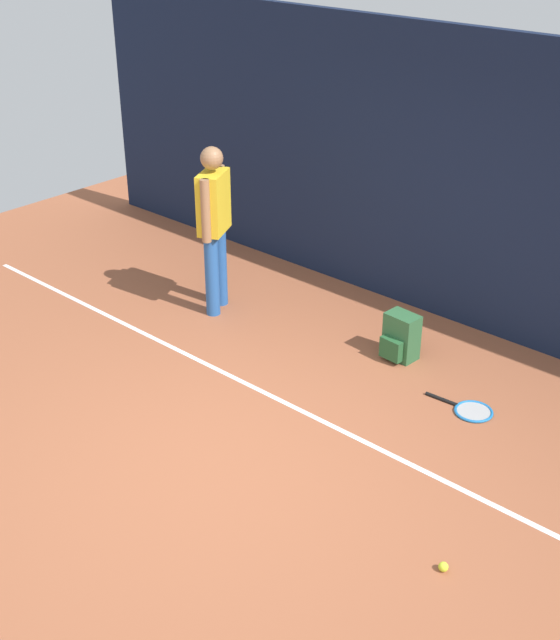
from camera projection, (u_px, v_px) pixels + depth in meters
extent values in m
plane|color=#9E5638|center=(246.00, 452.00, 6.61)|extent=(12.00, 12.00, 0.00)
cube|color=#141E38|center=(466.00, 184.00, 7.93)|extent=(10.00, 0.10, 2.81)
cube|color=white|center=(305.00, 413.00, 7.08)|extent=(9.00, 0.05, 0.00)
cylinder|color=#2659A5|center=(212.00, 276.00, 8.47)|extent=(0.14, 0.14, 0.85)
cylinder|color=#2659A5|center=(220.00, 266.00, 8.68)|extent=(0.14, 0.14, 0.85)
cube|color=yellow|center=(213.00, 202.00, 8.23)|extent=(0.37, 0.46, 0.60)
sphere|color=#9E704C|center=(212.00, 158.00, 8.03)|extent=(0.22, 0.22, 0.22)
cylinder|color=#9E704C|center=(206.00, 211.00, 8.05)|extent=(0.09, 0.09, 0.62)
cylinder|color=#9E704C|center=(221.00, 196.00, 8.43)|extent=(0.09, 0.09, 0.62)
cylinder|color=black|center=(442.00, 399.00, 7.25)|extent=(0.30, 0.05, 0.03)
torus|color=#1E72BF|center=(474.00, 411.00, 7.08)|extent=(0.34, 0.34, 0.02)
cylinder|color=#B2B2B2|center=(474.00, 411.00, 7.08)|extent=(0.29, 0.29, 0.00)
cube|color=#2D6038|center=(402.00, 336.00, 7.80)|extent=(0.31, 0.22, 0.44)
cube|color=#23562D|center=(391.00, 349.00, 7.75)|extent=(0.23, 0.10, 0.20)
sphere|color=#CCE033|center=(443.00, 567.00, 5.48)|extent=(0.07, 0.07, 0.07)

